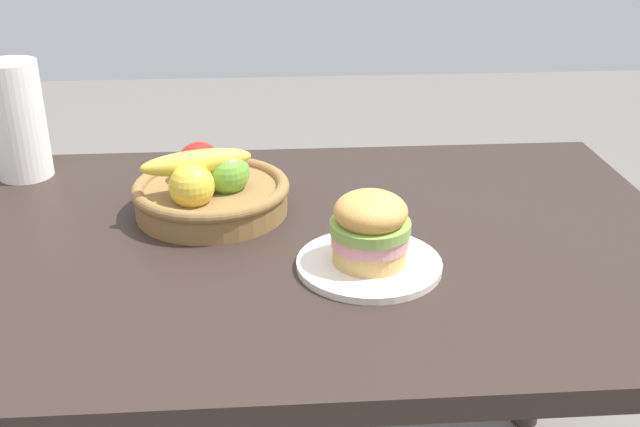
{
  "coord_description": "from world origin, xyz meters",
  "views": [
    {
      "loc": [
        -0.03,
        -1.18,
        1.34
      ],
      "look_at": [
        0.05,
        -0.04,
        0.81
      ],
      "focal_mm": 42.4,
      "sensor_mm": 36.0,
      "label": 1
    }
  ],
  "objects_px": {
    "fruit_basket": "(210,189)",
    "paper_towel_roll": "(18,120)",
    "plate": "(369,264)",
    "sandwich": "(370,228)"
  },
  "relations": [
    {
      "from": "sandwich",
      "to": "paper_towel_roll",
      "type": "relative_size",
      "value": 0.53
    },
    {
      "from": "plate",
      "to": "sandwich",
      "type": "xyz_separation_m",
      "value": [
        0.0,
        -0.0,
        0.06
      ]
    },
    {
      "from": "plate",
      "to": "paper_towel_roll",
      "type": "relative_size",
      "value": 0.98
    },
    {
      "from": "plate",
      "to": "fruit_basket",
      "type": "relative_size",
      "value": 0.81
    },
    {
      "from": "sandwich",
      "to": "paper_towel_roll",
      "type": "height_order",
      "value": "paper_towel_roll"
    },
    {
      "from": "sandwich",
      "to": "fruit_basket",
      "type": "height_order",
      "value": "fruit_basket"
    },
    {
      "from": "fruit_basket",
      "to": "paper_towel_roll",
      "type": "height_order",
      "value": "paper_towel_roll"
    },
    {
      "from": "plate",
      "to": "paper_towel_roll",
      "type": "bearing_deg",
      "value": 146.03
    },
    {
      "from": "fruit_basket",
      "to": "paper_towel_roll",
      "type": "bearing_deg",
      "value": 151.48
    },
    {
      "from": "sandwich",
      "to": "paper_towel_roll",
      "type": "xyz_separation_m",
      "value": [
        -0.66,
        0.44,
        0.05
      ]
    }
  ]
}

